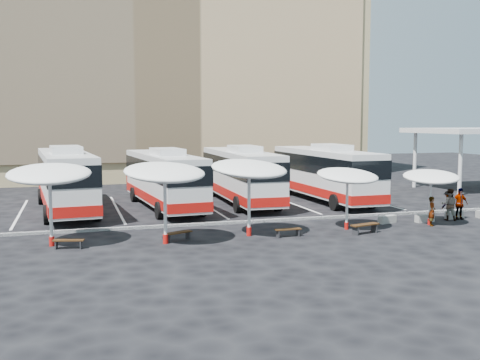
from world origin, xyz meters
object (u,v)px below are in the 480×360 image
object	(u,v)px
conc_bench_2	(454,215)
wood_bench_3	(365,226)
sunshade_2	(249,169)
bus_3	(324,172)
wood_bench_1	(178,234)
sunshade_4	(431,177)
bus_1	(164,177)
passenger_0	(432,211)
passenger_1	(450,205)
conc_bench_0	(387,219)
passenger_3	(448,204)
sunshade_3	(347,176)
wood_bench_0	(69,242)
passenger_2	(459,204)
sunshade_1	(165,173)
wood_bench_2	(288,231)
bus_0	(65,178)
sunshade_0	(49,174)
conc_bench_1	(425,218)

from	to	relation	value
conc_bench_2	wood_bench_3	bearing A→B (deg)	-161.43
sunshade_2	bus_3	bearing A→B (deg)	49.10
wood_bench_1	sunshade_4	bearing A→B (deg)	0.58
bus_1	passenger_0	xyz separation A→B (m)	(13.14, -10.78, -1.25)
passenger_1	sunshade_4	bearing A→B (deg)	59.62
conc_bench_0	passenger_3	world-z (taller)	passenger_3
bus_3	sunshade_3	size ratio (longest dim) A/B	3.66
bus_3	sunshade_3	world-z (taller)	bus_3
wood_bench_0	passenger_1	world-z (taller)	passenger_1
conc_bench_2	passenger_0	bearing A→B (deg)	-149.37
sunshade_2	passenger_2	bearing A→B (deg)	4.25
wood_bench_3	passenger_3	bearing A→B (deg)	22.84
bus_1	sunshade_1	bearing A→B (deg)	-103.49
sunshade_3	sunshade_4	size ratio (longest dim) A/B	0.90
sunshade_1	sunshade_2	xyz separation A→B (m)	(4.33, 0.61, 0.02)
passenger_0	passenger_2	distance (m)	3.09
sunshade_2	wood_bench_2	bearing A→B (deg)	-24.01
wood_bench_2	passenger_0	size ratio (longest dim) A/B	0.84
wood_bench_0	passenger_1	size ratio (longest dim) A/B	0.77
wood_bench_0	wood_bench_1	distance (m)	5.06
bus_1	sunshade_2	world-z (taller)	bus_1
wood_bench_2	wood_bench_3	xyz separation A→B (m)	(4.10, -0.38, 0.07)
bus_3	sunshade_1	xyz separation A→B (m)	(-13.39, -11.08, 1.24)
wood_bench_1	passenger_2	world-z (taller)	passenger_2
bus_0	wood_bench_2	size ratio (longest dim) A/B	9.96
bus_3	wood_bench_3	distance (m)	12.20
bus_0	wood_bench_0	world-z (taller)	bus_0
bus_3	passenger_3	world-z (taller)	bus_3
sunshade_0	passenger_2	bearing A→B (deg)	1.48
bus_1	passenger_0	world-z (taller)	bus_1
sunshade_1	passenger_3	distance (m)	17.91
bus_3	sunshade_0	bearing A→B (deg)	-152.42
sunshade_0	conc_bench_2	xyz separation A→B (m)	(22.65, 0.88, -3.12)
conc_bench_1	passenger_3	distance (m)	2.68
sunshade_1	sunshade_2	distance (m)	4.37
wood_bench_3	conc_bench_0	size ratio (longest dim) A/B	1.48
bus_1	sunshade_1	distance (m)	11.27
wood_bench_3	bus_3	bearing A→B (deg)	74.72
bus_0	bus_1	bearing A→B (deg)	-8.52
wood_bench_0	passenger_3	world-z (taller)	passenger_3
wood_bench_1	wood_bench_3	world-z (taller)	wood_bench_3
bus_3	conc_bench_0	world-z (taller)	bus_3
passenger_0	bus_1	bearing A→B (deg)	88.97
passenger_1	conc_bench_2	bearing A→B (deg)	-112.71
bus_0	wood_bench_1	distance (m)	12.35
conc_bench_2	conc_bench_0	bearing A→B (deg)	-178.31
conc_bench_1	passenger_1	bearing A→B (deg)	1.55
sunshade_1	passenger_1	bearing A→B (deg)	5.02
sunshade_1	wood_bench_0	xyz separation A→B (m)	(-4.38, 0.20, -3.04)
passenger_0	wood_bench_3	bearing A→B (deg)	138.87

